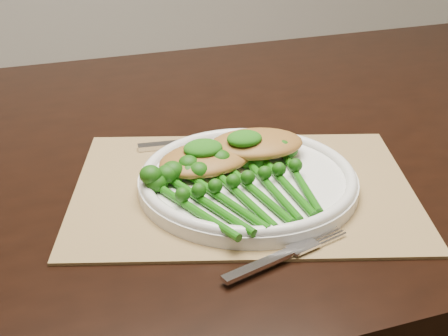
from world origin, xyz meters
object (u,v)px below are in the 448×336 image
object	(u,v)px
broccolini_bundle	(250,195)
dinner_plate	(248,179)
chicken_fillet_left	(206,158)
dining_table	(216,326)
placemat	(243,188)

from	to	relation	value
broccolini_bundle	dinner_plate	bearing A→B (deg)	61.64
chicken_fillet_left	broccolini_bundle	distance (m)	0.10
dinner_plate	dining_table	bearing A→B (deg)	86.79
dinner_plate	chicken_fillet_left	xyz separation A→B (m)	(-0.04, 0.04, 0.02)
dining_table	broccolini_bundle	xyz separation A→B (m)	(-0.03, -0.22, 0.40)
dinner_plate	broccolini_bundle	xyz separation A→B (m)	(-0.02, -0.05, 0.01)
dining_table	chicken_fillet_left	world-z (taller)	chicken_fillet_left
placemat	broccolini_bundle	bearing A→B (deg)	-86.02
chicken_fillet_left	dinner_plate	bearing A→B (deg)	-56.76
placemat	broccolini_bundle	world-z (taller)	broccolini_bundle
dinner_plate	chicken_fillet_left	world-z (taller)	chicken_fillet_left
placemat	broccolini_bundle	xyz separation A→B (m)	(-0.01, -0.06, 0.02)
placemat	chicken_fillet_left	distance (m)	0.06
placemat	dining_table	bearing A→B (deg)	101.73
placemat	dinner_plate	world-z (taller)	dinner_plate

